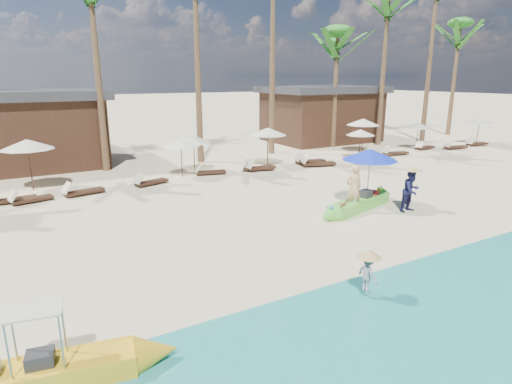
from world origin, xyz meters
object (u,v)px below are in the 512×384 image
yellow_canoe (28,377)px  tourist (354,188)px  blue_umbrella (370,155)px  green_canoe (359,203)px

yellow_canoe → tourist: bearing=32.7°
tourist → blue_umbrella: size_ratio=0.80×
tourist → green_canoe: bearing=-155.7°
tourist → blue_umbrella: bearing=-155.5°
blue_umbrella → green_canoe: bearing=-165.4°
blue_umbrella → tourist: bearing=-165.5°
green_canoe → tourist: (-0.45, -0.11, 0.70)m
yellow_canoe → tourist: size_ratio=2.94×
green_canoe → blue_umbrella: (0.52, 0.14, 1.87)m
yellow_canoe → green_canoe: bearing=32.4°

